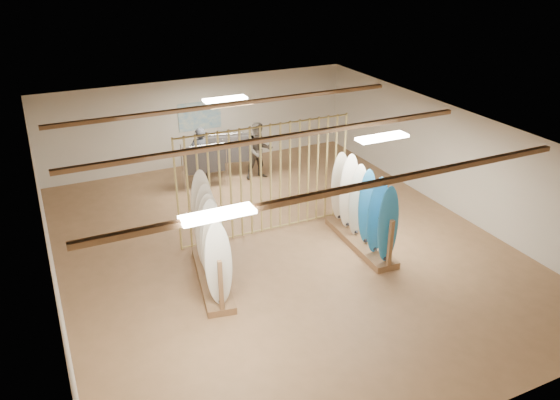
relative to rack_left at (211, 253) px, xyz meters
name	(u,v)px	position (x,y,z in m)	size (l,w,h in m)	color
floor	(280,245)	(1.97, 0.78, -0.71)	(12.00, 12.00, 0.00)	#9B704B
ceiling	(280,134)	(1.97, 0.78, 2.09)	(12.00, 12.00, 0.00)	gray
wall_back	(200,122)	(1.97, 6.78, 0.69)	(12.00, 12.00, 0.00)	beige
wall_front	(463,353)	(1.97, -5.22, 0.69)	(12.00, 12.00, 0.00)	beige
wall_left	(48,238)	(-3.03, 0.78, 0.69)	(12.00, 12.00, 0.00)	beige
wall_right	(450,159)	(6.97, 0.78, 0.69)	(12.00, 12.00, 0.00)	beige
ceiling_slats	(280,138)	(1.97, 0.78, 2.01)	(9.50, 6.12, 0.10)	olive
light_panels	(280,137)	(1.97, 0.78, 2.03)	(1.20, 0.35, 0.06)	white
bamboo_partition	(266,180)	(1.97, 1.58, 0.69)	(4.45, 0.05, 2.78)	tan
poster	(200,116)	(1.97, 6.76, 0.89)	(1.40, 0.03, 0.90)	teal
rack_left	(211,253)	(0.00, 0.00, 0.00)	(1.01, 2.63, 2.07)	olive
rack_right	(362,218)	(3.73, -0.02, 0.01)	(0.72, 2.63, 2.10)	olive
clothing_rack_a	(204,159)	(1.45, 4.85, 0.17)	(1.26, 0.42, 1.35)	silver
clothing_rack_b	(229,148)	(2.38, 5.28, 0.22)	(1.30, 0.63, 1.43)	silver
shopper_a	(201,152)	(1.48, 5.22, 0.27)	(0.72, 0.49, 1.97)	#2B2D34
shopper_b	(259,147)	(3.17, 4.78, 0.29)	(0.97, 0.75, 2.00)	#3D352F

